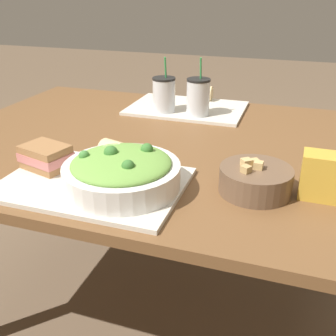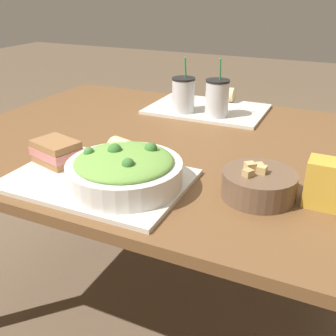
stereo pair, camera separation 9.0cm
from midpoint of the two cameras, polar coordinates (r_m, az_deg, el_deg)
name	(u,v)px [view 1 (the left image)]	position (r m, az deg, el deg)	size (l,w,h in m)	color
ground_plane	(156,303)	(1.70, -3.41, -19.02)	(12.00, 12.00, 0.00)	brown
dining_table	(153,161)	(1.34, -4.10, 1.03)	(1.43, 1.09, 0.72)	brown
tray_near	(93,183)	(1.03, -13.25, -2.22)	(0.46, 0.32, 0.01)	beige
tray_far	(187,108)	(1.62, 1.16, 8.65)	(0.46, 0.32, 0.01)	beige
salad_bowl	(122,171)	(0.97, -9.41, -0.53)	(0.29, 0.29, 0.10)	white
soup_bowl	(255,179)	(0.97, 10.02, -1.66)	(0.18, 0.18, 0.08)	brown
sandwich_near	(46,157)	(1.12, -19.53, 1.50)	(0.15, 0.12, 0.06)	olive
baguette_near	(122,154)	(1.10, -9.02, 2.03)	(0.14, 0.10, 0.06)	#DBBC84
baguette_far	(201,93)	(1.72, 3.26, 10.82)	(0.10, 0.06, 0.06)	#DBBC84
drink_cup_dark	(164,96)	(1.54, -2.29, 10.41)	(0.09, 0.09, 0.21)	silver
drink_cup_red	(198,98)	(1.50, 2.65, 10.08)	(0.09, 0.09, 0.22)	silver
chip_bag	(327,177)	(0.98, 19.64, -1.30)	(0.12, 0.07, 0.11)	gold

